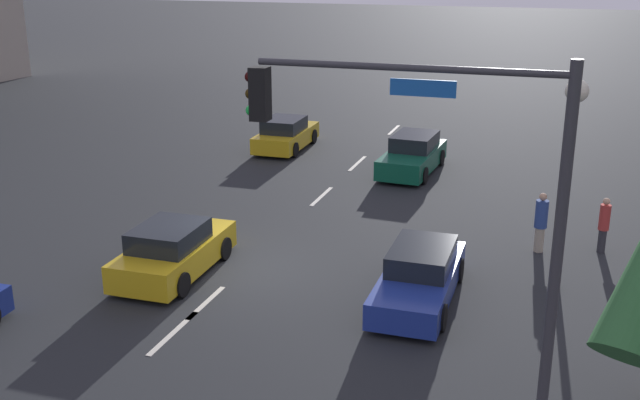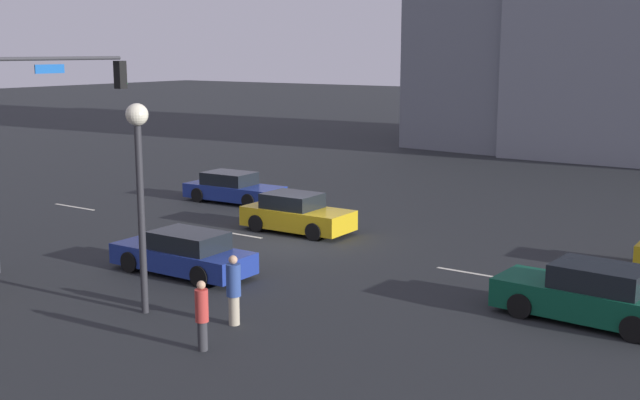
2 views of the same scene
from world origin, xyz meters
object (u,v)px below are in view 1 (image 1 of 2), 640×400
car_4 (413,155)px  pedestrian_2 (541,221)px  car_1 (420,276)px  traffic_signal (450,181)px  car_0 (286,135)px  streetlamp (572,143)px  pedestrian_1 (604,224)px  car_3 (173,251)px

car_4 → pedestrian_2: 8.83m
car_1 → traffic_signal: (4.77, 1.32, 3.91)m
car_0 → streetlamp: size_ratio=0.78×
car_4 → pedestrian_1: size_ratio=2.82×
car_0 → streetlamp: bearing=45.8°
pedestrian_1 → traffic_signal: bearing=-17.7°
car_1 → car_4: car_4 is taller
car_3 → pedestrian_2: size_ratio=2.36×
traffic_signal → car_4: bearing=-166.5°
streetlamp → pedestrian_2: (-2.49, -0.59, -2.91)m
car_0 → pedestrian_1: bearing=56.8°
pedestrian_1 → car_3: bearing=-64.1°
car_0 → pedestrian_1: size_ratio=2.57×
car_3 → car_4: bearing=161.5°
pedestrian_2 → car_1: bearing=-32.1°
car_4 → pedestrian_2: pedestrian_2 is taller
car_4 → streetlamp: bearing=31.0°
car_0 → car_4: size_ratio=0.91×
car_3 → traffic_signal: traffic_signal is taller
car_4 → traffic_signal: bearing=13.5°
car_4 → traffic_signal: 17.02m
car_3 → pedestrian_2: 10.33m
car_1 → traffic_signal: traffic_signal is taller
car_1 → pedestrian_2: size_ratio=2.61×
car_1 → streetlamp: streetlamp is taller
streetlamp → pedestrian_2: bearing=-166.6°
car_3 → car_1: bearing=94.6°
traffic_signal → pedestrian_1: 10.63m
traffic_signal → car_3: bearing=-118.4°
car_4 → car_1: bearing=12.6°
car_4 → car_3: bearing=-18.5°
car_0 → car_3: car_3 is taller
car_1 → pedestrian_1: bearing=137.4°
car_1 → streetlamp: size_ratio=0.85×
pedestrian_2 → car_3: bearing=-62.6°
car_0 → streetlamp: (11.48, 11.80, 3.19)m
car_1 → streetlamp: 4.88m
traffic_signal → pedestrian_1: bearing=162.3°
car_4 → traffic_signal: traffic_signal is taller
car_4 → pedestrian_1: (6.61, 6.90, 0.19)m
car_1 → streetlamp: (-1.72, 3.24, 3.22)m
pedestrian_1 → car_1: bearing=-42.6°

